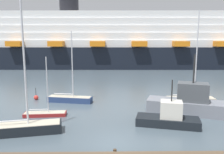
% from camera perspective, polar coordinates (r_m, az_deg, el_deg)
% --- Properties ---
extents(ground_plane, '(600.00, 600.00, 0.00)m').
position_cam_1_polar(ground_plane, '(18.74, 0.52, -16.16)').
color(ground_plane, '#4C5B66').
extents(sailboat_0, '(6.10, 1.75, 11.64)m').
position_cam_1_polar(sailboat_0, '(31.10, 19.08, -5.18)').
color(sailboat_0, '#BCB29E').
rests_on(sailboat_0, ground_plane).
extents(sailboat_1, '(4.50, 1.49, 6.35)m').
position_cam_1_polar(sailboat_1, '(25.65, -16.42, -8.69)').
color(sailboat_1, maroon).
rests_on(sailboat_1, ground_plane).
extents(sailboat_2, '(6.89, 2.92, 11.40)m').
position_cam_1_polar(sailboat_2, '(21.58, -21.68, -11.60)').
color(sailboat_2, black).
rests_on(sailboat_2, ground_plane).
extents(sailboat_3, '(5.95, 2.35, 9.17)m').
position_cam_1_polar(sailboat_3, '(30.28, -10.53, -5.29)').
color(sailboat_3, navy).
rests_on(sailboat_3, ground_plane).
extents(fishing_boat_1, '(9.17, 5.32, 6.53)m').
position_cam_1_polar(fishing_boat_1, '(26.52, 18.78, -6.16)').
color(fishing_boat_1, gray).
rests_on(fishing_boat_1, ground_plane).
extents(fishing_boat_2, '(6.18, 3.36, 4.45)m').
position_cam_1_polar(fishing_boat_2, '(22.46, 14.05, -9.80)').
color(fishing_boat_2, black).
rests_on(fishing_boat_2, ground_plane).
extents(channel_buoy_0, '(0.62, 0.62, 1.65)m').
position_cam_1_polar(channel_buoy_0, '(32.65, -18.53, -4.88)').
color(channel_buoy_0, red).
rests_on(channel_buoy_0, ground_plane).
extents(cruise_ship, '(110.18, 18.84, 21.44)m').
position_cam_1_polar(cruise_ship, '(68.96, 5.95, 8.31)').
color(cruise_ship, black).
rests_on(cruise_ship, ground_plane).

